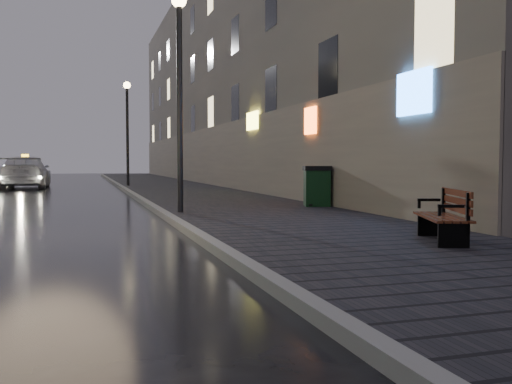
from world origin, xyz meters
TOP-DOWN VIEW (x-y plane):
  - ground at (0.00, 0.00)m, footprint 120.00×120.00m
  - sidewalk at (3.90, 21.00)m, footprint 4.60×58.00m
  - curb at (1.50, 21.00)m, footprint 0.20×58.00m
  - building_near at (7.10, 25.00)m, footprint 1.80×50.00m
  - lamp_near at (1.85, 6.00)m, footprint 0.36×0.36m
  - lamp_far at (1.85, 22.00)m, footprint 0.36×0.36m
  - bench at (4.92, -0.28)m, footprint 1.08×1.68m
  - trash_bin at (5.80, 6.80)m, footprint 0.90×0.90m
  - taxi_mid at (-3.20, 23.92)m, footprint 2.29×5.58m

SIDE VIEW (x-z plane):
  - ground at x=0.00m, z-range 0.00..0.00m
  - sidewalk at x=3.90m, z-range 0.00..0.15m
  - curb at x=1.50m, z-range 0.00..0.15m
  - bench at x=4.92m, z-range 0.15..0.96m
  - trash_bin at x=5.80m, z-range 0.16..1.27m
  - taxi_mid at x=-3.20m, z-range 0.00..1.62m
  - lamp_near at x=1.85m, z-range 0.85..6.13m
  - lamp_far at x=1.85m, z-range 0.85..6.13m
  - building_near at x=7.10m, z-range 0.00..13.00m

